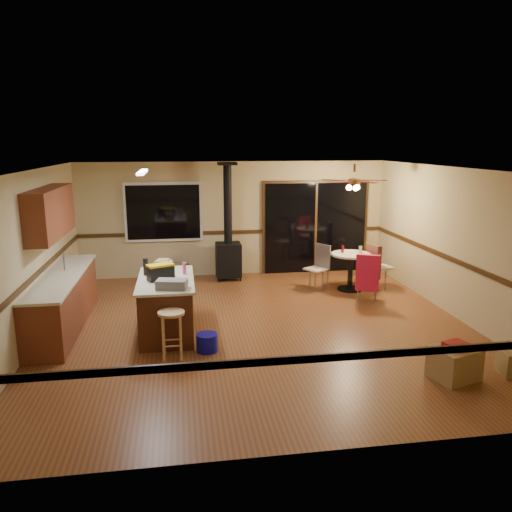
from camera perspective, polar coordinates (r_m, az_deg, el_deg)
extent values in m
plane|color=brown|center=(8.42, 0.31, -8.10)|extent=(7.00, 7.00, 0.00)
plane|color=silver|center=(7.88, 0.34, 9.85)|extent=(7.00, 7.00, 0.00)
plane|color=tan|center=(11.46, -2.45, 4.25)|extent=(7.00, 0.00, 7.00)
plane|color=tan|center=(4.76, 7.07, -8.31)|extent=(7.00, 0.00, 7.00)
plane|color=tan|center=(8.27, -24.38, -0.27)|extent=(0.00, 7.00, 7.00)
plane|color=tan|center=(9.26, 22.24, 1.23)|extent=(0.00, 7.00, 7.00)
cube|color=black|center=(11.32, -10.53, 4.96)|extent=(1.72, 0.10, 1.32)
cube|color=black|center=(11.81, 6.80, 3.20)|extent=(2.52, 0.10, 2.10)
cube|color=brown|center=(8.88, -21.16, -4.95)|extent=(0.60, 3.00, 0.86)
cube|color=beige|center=(8.76, -21.40, -2.15)|extent=(0.64, 3.04, 0.04)
cube|color=brown|center=(8.79, -22.46, 4.61)|extent=(0.35, 2.00, 0.80)
cube|color=#482211|center=(8.19, -10.15, -5.74)|extent=(0.80, 1.60, 0.86)
cube|color=beige|center=(8.06, -10.28, -2.70)|extent=(0.88, 1.68, 0.04)
cube|color=black|center=(11.16, -3.17, -0.41)|extent=(0.55, 0.50, 0.75)
cylinder|color=black|center=(10.95, -3.25, 6.02)|extent=(0.18, 0.18, 1.77)
cylinder|color=brown|center=(10.24, 11.16, 8.34)|extent=(0.24, 0.24, 0.10)
cylinder|color=brown|center=(10.22, 11.22, 9.85)|extent=(0.05, 0.05, 0.16)
sphere|color=#FFD88C|center=(10.25, 11.13, 7.67)|extent=(0.16, 0.16, 0.16)
cube|color=white|center=(8.10, -12.86, 9.33)|extent=(0.10, 1.20, 0.04)
cube|color=slate|center=(7.48, -9.60, -3.20)|extent=(0.49, 0.34, 0.14)
cube|color=black|center=(7.99, -10.86, -1.91)|extent=(0.45, 0.35, 0.22)
cube|color=gold|center=(7.95, -10.90, -1.03)|extent=(0.46, 0.36, 0.03)
cube|color=olive|center=(8.54, -10.63, -1.05)|extent=(0.27, 0.32, 0.18)
cylinder|color=black|center=(8.30, -12.49, -1.21)|extent=(0.08, 0.08, 0.28)
cylinder|color=#D84C8C|center=(8.26, -8.19, -1.40)|extent=(0.08, 0.08, 0.20)
cylinder|color=white|center=(8.55, -9.70, -1.05)|extent=(0.07, 0.07, 0.17)
cylinder|color=tan|center=(7.27, -9.58, -8.85)|extent=(0.45, 0.45, 0.69)
cylinder|color=#0B0B9E|center=(7.50, -5.62, -9.81)|extent=(0.40, 0.40, 0.26)
cylinder|color=black|center=(10.64, 10.64, -3.71)|extent=(0.51, 0.51, 0.04)
cylinder|color=black|center=(10.54, 10.72, -1.78)|extent=(0.10, 0.10, 0.70)
cylinder|color=beige|center=(10.46, 10.80, 0.18)|extent=(0.81, 0.81, 0.04)
cylinder|color=#590C14|center=(10.48, 9.87, 0.79)|extent=(0.06, 0.06, 0.15)
cylinder|color=beige|center=(10.45, 11.85, 0.68)|extent=(0.08, 0.08, 0.16)
cube|color=tan|center=(10.41, 6.92, -1.49)|extent=(0.55, 0.55, 0.03)
cube|color=slate|center=(10.50, 7.63, 0.01)|extent=(0.25, 0.35, 0.50)
cube|color=tan|center=(9.93, 12.61, -2.42)|extent=(0.52, 0.52, 0.03)
cube|color=slate|center=(9.68, 12.66, -1.28)|extent=(0.38, 0.18, 0.50)
cube|color=red|center=(9.69, 12.63, -1.88)|extent=(0.45, 0.26, 0.70)
cube|color=tan|center=(10.82, 14.15, -1.24)|extent=(0.47, 0.47, 0.03)
cube|color=slate|center=(10.66, 13.37, -0.03)|extent=(0.11, 0.40, 0.50)
cube|color=#49231C|center=(10.68, 13.25, -0.56)|extent=(0.18, 0.45, 0.70)
cube|color=olive|center=(11.23, -9.14, -1.87)|extent=(0.58, 0.52, 0.38)
cube|color=olive|center=(7.12, 21.72, -11.30)|extent=(0.67, 0.61, 0.42)
cube|color=maroon|center=(7.02, 21.89, -9.44)|extent=(0.34, 0.31, 0.07)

